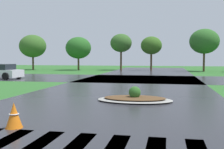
{
  "coord_description": "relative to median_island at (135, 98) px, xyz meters",
  "views": [
    {
      "loc": [
        2.49,
        -2.02,
        2.05
      ],
      "look_at": [
        0.07,
        10.0,
        1.26
      ],
      "focal_mm": 44.68,
      "sensor_mm": 36.0,
      "label": 1
    }
  ],
  "objects": [
    {
      "name": "traffic_cone",
      "position": [
        -2.82,
        -5.54,
        0.24
      ],
      "size": [
        0.48,
        0.48,
        0.74
      ],
      "color": "orange",
      "rests_on": "ground"
    },
    {
      "name": "median_island",
      "position": [
        0.0,
        0.0,
        0.0
      ],
      "size": [
        3.48,
        2.1,
        0.68
      ],
      "color": "#9E9B93",
      "rests_on": "ground"
    },
    {
      "name": "background_treeline",
      "position": [
        -5.43,
        27.63,
        3.61
      ],
      "size": [
        34.2,
        5.35,
        5.85
      ],
      "color": "#4C3823",
      "rests_on": "ground"
    },
    {
      "name": "car_dark_suv",
      "position": [
        -13.81,
        10.54,
        0.5
      ],
      "size": [
        4.45,
        2.46,
        1.37
      ],
      "rotation": [
        0.0,
        0.0,
        3.01
      ],
      "color": "silver",
      "rests_on": "ground"
    },
    {
      "name": "asphalt_cross_road",
      "position": [
        -1.0,
        12.97,
        -0.12
      ],
      "size": [
        90.0,
        9.44,
        0.01
      ],
      "primitive_type": "cube",
      "color": "#2B2B30",
      "rests_on": "ground"
    },
    {
      "name": "asphalt_roadway",
      "position": [
        -1.0,
        -0.68,
        -0.12
      ],
      "size": [
        10.49,
        80.0,
        0.01
      ],
      "primitive_type": "cube",
      "color": "#2B2B30",
      "rests_on": "ground"
    }
  ]
}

